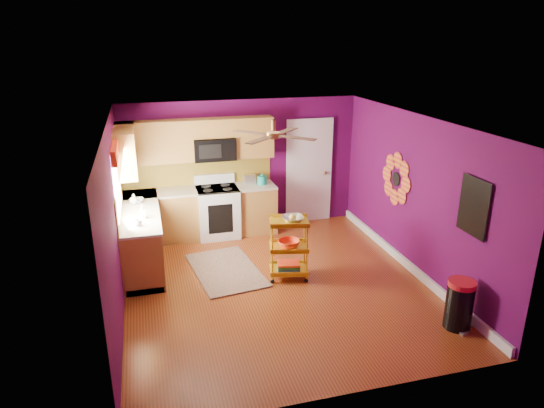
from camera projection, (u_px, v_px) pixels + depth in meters
name	position (u px, v px, depth m)	size (l,w,h in m)	color
ground	(277.00, 285.00, 7.43)	(5.00, 5.00, 0.00)	#672A10
room_envelope	(279.00, 183.00, 6.89)	(4.54, 5.04, 2.52)	#500947
lower_cabinets	(177.00, 224.00, 8.61)	(2.81, 2.31, 0.94)	olive
electric_range	(218.00, 211.00, 9.11)	(0.76, 0.66, 1.13)	white
upper_cabinetry	(176.00, 144.00, 8.51)	(2.80, 2.30, 1.26)	olive
left_window	(116.00, 168.00, 7.27)	(0.08, 1.35, 1.08)	white
panel_door	(309.00, 172.00, 9.67)	(0.95, 0.11, 2.15)	white
right_wall_art	(428.00, 190.00, 7.19)	(0.04, 2.74, 1.04)	black
ceiling_fan	(273.00, 134.00, 6.85)	(1.01, 1.01, 0.26)	#BF8C3F
shag_rug	(226.00, 270.00, 7.87)	(0.98, 1.60, 0.02)	black
rolling_cart	(289.00, 245.00, 7.48)	(0.67, 0.55, 1.07)	gold
trash_can	(459.00, 304.00, 6.25)	(0.43, 0.43, 0.67)	black
teal_kettle	(262.00, 180.00, 9.16)	(0.18, 0.18, 0.21)	#139383
toaster	(250.00, 179.00, 9.18)	(0.22, 0.15, 0.18)	beige
soap_bottle_a	(142.00, 212.00, 7.46)	(0.10, 0.10, 0.21)	#EA3F72
soap_bottle_b	(134.00, 199.00, 8.09)	(0.14, 0.14, 0.18)	white
counter_dish	(136.00, 201.00, 8.19)	(0.24, 0.24, 0.06)	white
counter_cup	(138.00, 223.00, 7.18)	(0.12, 0.12, 0.09)	white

